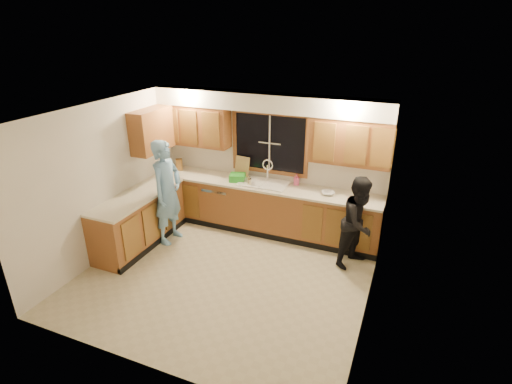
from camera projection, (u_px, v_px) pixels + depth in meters
floor at (225, 276)px, 6.12m from camera, size 4.20×4.20×0.00m
ceiling at (219, 114)px, 5.14m from camera, size 4.20×4.20×0.00m
wall_back at (270, 161)px, 7.25m from camera, size 4.20×0.00×4.20m
wall_left at (105, 181)px, 6.36m from camera, size 0.00×3.80×3.80m
wall_right at (375, 229)px, 4.90m from camera, size 0.00×3.80×3.80m
base_cabinets_back at (263, 208)px, 7.31m from camera, size 4.20×0.60×0.88m
base_cabinets_left at (140, 220)px, 6.88m from camera, size 0.60×1.90×0.88m
countertop_back at (263, 185)px, 7.12m from camera, size 4.20×0.63×0.04m
countertop_left at (137, 196)px, 6.69m from camera, size 0.63×1.90×0.04m
upper_cabinets_left at (195, 125)px, 7.38m from camera, size 1.35×0.33×0.75m
upper_cabinets_right at (350, 141)px, 6.38m from camera, size 1.35×0.33×0.75m
upper_cabinets_return at (152, 130)px, 7.03m from camera, size 0.33×0.90×0.75m
soffit at (267, 102)px, 6.66m from camera, size 4.20×0.35×0.30m
window_frame at (270, 143)px, 7.10m from camera, size 1.44×0.03×1.14m
sink at (264, 187)px, 7.15m from camera, size 0.86×0.52×0.57m
dishwasher at (222, 203)px, 7.61m from camera, size 0.60×0.56×0.82m
stove at (117, 235)px, 6.39m from camera, size 0.58×0.75×0.90m
man at (167, 192)px, 6.79m from camera, size 0.45×0.68×1.83m
woman at (360, 222)px, 6.16m from camera, size 0.84×0.90×1.48m
knife_block at (179, 165)px, 7.75m from camera, size 0.16×0.15×0.22m
cutting_board at (242, 167)px, 7.38m from camera, size 0.30×0.14×0.38m
dish_crate at (237, 177)px, 7.25m from camera, size 0.33×0.31×0.13m
soap_bottle at (296, 179)px, 7.05m from camera, size 0.11×0.11×0.20m
bowl at (328, 193)px, 6.68m from camera, size 0.28×0.28×0.05m
can_left at (249, 182)px, 7.02m from camera, size 0.09×0.09×0.13m
can_right at (249, 180)px, 7.12m from camera, size 0.09×0.09×0.13m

